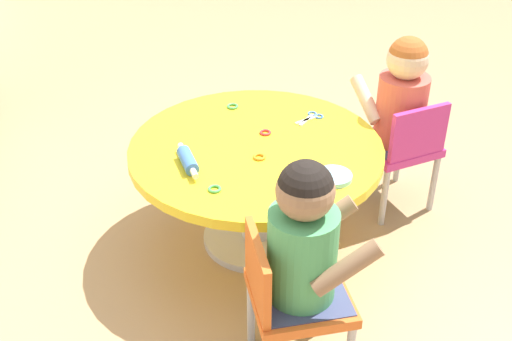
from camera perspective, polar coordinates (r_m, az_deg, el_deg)
The scene contains 13 objects.
ground_plane at distance 2.72m, azimuth -0.00°, elevation -6.14°, with size 10.00×10.00×0.00m, color tan.
craft_table at distance 2.50m, azimuth -0.00°, elevation 0.35°, with size 0.98×0.98×0.46m.
child_chair_left at distance 2.02m, azimuth 2.98°, elevation -11.18°, with size 0.38×0.38×0.54m.
seated_child_left at distance 1.88m, azimuth 4.37°, elevation -6.00°, with size 0.36×0.41×0.51m.
child_chair_right at distance 2.82m, azimuth 12.80°, elevation 2.06°, with size 0.41×0.41×0.54m.
seated_child_right at distance 2.74m, azimuth 12.88°, elevation 6.53°, with size 0.43×0.41×0.51m.
rolling_pin at distance 2.33m, azimuth -6.11°, elevation 0.91°, with size 0.22×0.12×0.05m.
craft_scissors at distance 2.66m, azimuth 4.97°, elevation 4.76°, with size 0.14×0.12×0.01m.
playdough_blob_0 at distance 2.27m, azimuth 6.95°, elevation -0.54°, with size 0.13×0.13×0.02m, color #8CCCF2.
cookie_cutter_0 at distance 2.73m, azimuth -2.10°, elevation 5.75°, with size 0.05×0.05×0.01m, color #4CB259.
cookie_cutter_1 at distance 2.53m, azimuth 0.84°, elevation 3.41°, with size 0.05×0.05×0.01m, color red.
cookie_cutter_2 at distance 2.20m, azimuth -3.71°, elevation -1.64°, with size 0.05×0.05×0.01m, color #4CB259.
cookie_cutter_3 at distance 2.37m, azimuth 0.29°, elevation 1.22°, with size 0.05×0.05×0.01m, color orange.
Camera 1 is at (-2.11, -0.21, 1.70)m, focal length 44.85 mm.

